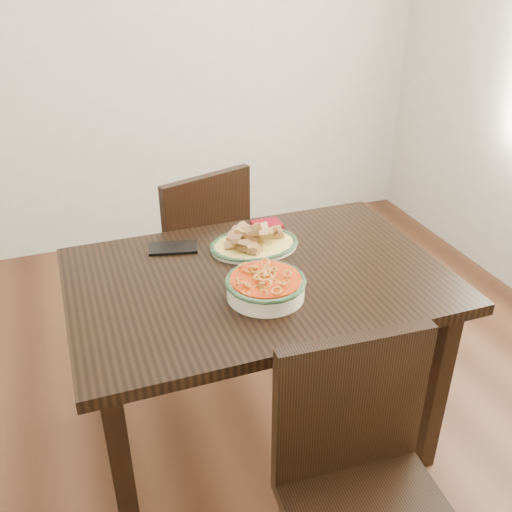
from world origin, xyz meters
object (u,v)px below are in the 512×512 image
object	(u,v)px
chair_near	(363,482)
fish_plate	(254,237)
chair_far	(196,250)
smartphone	(173,248)
noodle_bowl	(266,284)
dining_table	(258,298)

from	to	relation	value
chair_near	fish_plate	xyz separation A→B (m)	(0.01, 0.87, 0.30)
chair_far	smartphone	distance (m)	0.52
noodle_bowl	fish_plate	bearing A→B (deg)	76.46
dining_table	chair_near	xyz separation A→B (m)	(0.04, -0.68, -0.16)
smartphone	chair_far	bearing A→B (deg)	79.27
dining_table	smartphone	bearing A→B (deg)	129.80
chair_near	fish_plate	bearing A→B (deg)	92.55
dining_table	fish_plate	bearing A→B (deg)	74.00
chair_far	noodle_bowl	distance (m)	0.87
noodle_bowl	chair_near	bearing A→B (deg)	-83.51
chair_far	noodle_bowl	size ratio (longest dim) A/B	3.49
chair_far	chair_near	size ratio (longest dim) A/B	1.00
smartphone	noodle_bowl	bearing A→B (deg)	-50.33
chair_near	chair_far	bearing A→B (deg)	96.92
dining_table	chair_near	bearing A→B (deg)	-86.70
dining_table	smartphone	xyz separation A→B (m)	(-0.23, 0.27, 0.10)
smartphone	dining_table	bearing A→B (deg)	-37.25
chair_near	fish_plate	distance (m)	0.91
chair_far	chair_near	world-z (taller)	same
fish_plate	smartphone	size ratio (longest dim) A/B	1.86
chair_near	noodle_bowl	xyz separation A→B (m)	(-0.06, 0.55, 0.29)
dining_table	noodle_bowl	size ratio (longest dim) A/B	4.90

